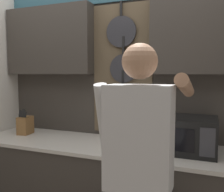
% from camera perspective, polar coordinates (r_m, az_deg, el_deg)
% --- Properties ---
extents(base_cabinet_counter, '(2.34, 0.64, 0.88)m').
position_cam_1_polar(base_cabinet_counter, '(2.40, -2.64, -21.02)').
color(base_cabinet_counter, '#38332D').
rests_on(base_cabinet_counter, ground_plane).
extents(back_wall_unit, '(2.91, 0.20, 2.40)m').
position_cam_1_polar(back_wall_unit, '(2.43, -0.19, 4.69)').
color(back_wall_unit, '#38332D').
rests_on(back_wall_unit, ground_plane).
extents(microwave, '(0.47, 0.39, 0.27)m').
position_cam_1_polar(microwave, '(2.08, 16.46, -8.38)').
color(microwave, black).
rests_on(microwave, base_cabinet_counter).
extents(knife_block, '(0.13, 0.16, 0.26)m').
position_cam_1_polar(knife_block, '(2.71, -19.22, -6.24)').
color(knife_block, brown).
rests_on(knife_block, base_cabinet_counter).
extents(utensil_crock, '(0.12, 0.12, 0.31)m').
position_cam_1_polar(utensil_crock, '(2.14, 7.43, -9.44)').
color(utensil_crock, white).
rests_on(utensil_crock, base_cabinet_counter).
extents(person, '(0.54, 0.65, 1.67)m').
position_cam_1_polar(person, '(1.52, 6.26, -14.17)').
color(person, '#383842').
rests_on(person, ground_plane).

